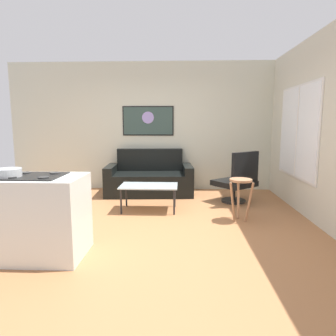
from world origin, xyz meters
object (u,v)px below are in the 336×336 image
at_px(armchair, 238,179).
at_px(wall_painting, 148,121).
at_px(mixing_bowl, 9,173).
at_px(couch, 150,180).
at_px(bar_stool, 240,188).
at_px(coffee_table, 149,187).

xyz_separation_m(armchair, wall_painting, (-1.79, 1.15, 1.09)).
bearing_deg(mixing_bowl, wall_painting, 73.18).
bearing_deg(couch, bar_stool, -47.90).
relative_size(bar_stool, mixing_bowl, 2.47).
distance_m(bar_stool, wall_painting, 2.92).
xyz_separation_m(couch, mixing_bowl, (-1.16, -3.14, 0.65)).
xyz_separation_m(bar_stool, wall_painting, (-1.63, 2.20, 1.02)).
bearing_deg(bar_stool, mixing_bowl, -152.60).
relative_size(bar_stool, wall_painting, 0.57).
distance_m(coffee_table, bar_stool, 1.52).
bearing_deg(wall_painting, armchair, -32.67).
height_order(coffee_table, armchair, armchair).
height_order(coffee_table, mixing_bowl, mixing_bowl).
xyz_separation_m(coffee_table, wall_painting, (-0.19, 1.70, 1.13)).
height_order(couch, armchair, armchair).
bearing_deg(coffee_table, couch, 95.60).
height_order(couch, mixing_bowl, mixing_bowl).
relative_size(coffee_table, armchair, 1.00).
height_order(armchair, bar_stool, armchair).
relative_size(couch, coffee_table, 1.90).
xyz_separation_m(couch, coffee_table, (0.12, -1.23, 0.10)).
height_order(coffee_table, wall_painting, wall_painting).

